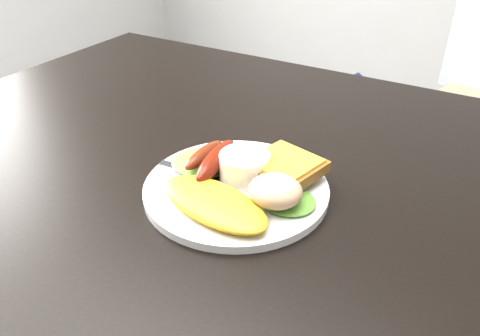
{
  "coord_description": "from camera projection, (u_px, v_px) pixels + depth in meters",
  "views": [
    {
      "loc": [
        0.29,
        -0.53,
        1.1
      ],
      "look_at": [
        0.03,
        -0.09,
        0.78
      ],
      "focal_mm": 35.0,
      "sensor_mm": 36.0,
      "label": 1
    }
  ],
  "objects": [
    {
      "name": "sausage_a",
      "position": [
        204.0,
        155.0,
        0.63
      ],
      "size": [
        0.02,
        0.08,
        0.02
      ],
      "primitive_type": "ellipsoid",
      "rotation": [
        0.0,
        0.0,
        -0.0
      ],
      "color": "brown",
      "rests_on": "lettuce_left"
    },
    {
      "name": "toast_a",
      "position": [
        277.0,
        169.0,
        0.63
      ],
      "size": [
        0.08,
        0.08,
        0.01
      ],
      "primitive_type": "cube",
      "rotation": [
        0.0,
        0.0,
        -0.2
      ],
      "color": "brown",
      "rests_on": "plate"
    },
    {
      "name": "potato_salad",
      "position": [
        275.0,
        191.0,
        0.55
      ],
      "size": [
        0.07,
        0.07,
        0.03
      ],
      "primitive_type": "ellipsoid",
      "rotation": [
        0.0,
        0.0,
        0.16
      ],
      "color": "beige",
      "rests_on": "lettuce_right"
    },
    {
      "name": "omelette",
      "position": [
        214.0,
        203.0,
        0.56
      ],
      "size": [
        0.17,
        0.1,
        0.02
      ],
      "primitive_type": "ellipsoid",
      "rotation": [
        0.0,
        0.0,
        -0.21
      ],
      "color": "yellow",
      "rests_on": "plate"
    },
    {
      "name": "lettuce_right",
      "position": [
        287.0,
        200.0,
        0.57
      ],
      "size": [
        0.08,
        0.07,
        0.01
      ],
      "primitive_type": "ellipsoid",
      "rotation": [
        0.0,
        0.0,
        -0.06
      ],
      "color": "#42831C",
      "rests_on": "plate"
    },
    {
      "name": "sausage_b",
      "position": [
        216.0,
        160.0,
        0.62
      ],
      "size": [
        0.04,
        0.11,
        0.03
      ],
      "primitive_type": "ellipsoid",
      "rotation": [
        0.0,
        0.0,
        0.16
      ],
      "color": "#5A1509",
      "rests_on": "lettuce_left"
    },
    {
      "name": "dining_table",
      "position": [
        253.0,
        167.0,
        0.71
      ],
      "size": [
        1.2,
        0.8,
        0.04
      ],
      "primitive_type": "cube",
      "color": "black",
      "rests_on": "ground"
    },
    {
      "name": "toast_b",
      "position": [
        284.0,
        167.0,
        0.61
      ],
      "size": [
        0.1,
        0.1,
        0.01
      ],
      "primitive_type": "cube",
      "rotation": [
        0.0,
        0.0,
        -0.24
      ],
      "color": "brown",
      "rests_on": "toast_a"
    },
    {
      "name": "lettuce_left",
      "position": [
        203.0,
        162.0,
        0.65
      ],
      "size": [
        0.11,
        0.1,
        0.01
      ],
      "primitive_type": "ellipsoid",
      "rotation": [
        0.0,
        0.0,
        0.26
      ],
      "color": "#49A126",
      "rests_on": "plate"
    },
    {
      "name": "ramekin",
      "position": [
        244.0,
        167.0,
        0.61
      ],
      "size": [
        0.08,
        0.08,
        0.04
      ],
      "primitive_type": "cylinder",
      "rotation": [
        0.0,
        0.0,
        0.18
      ],
      "color": "white",
      "rests_on": "plate"
    },
    {
      "name": "plate",
      "position": [
        236.0,
        188.0,
        0.61
      ],
      "size": [
        0.24,
        0.24,
        0.01
      ],
      "primitive_type": "cylinder",
      "color": "white",
      "rests_on": "dining_table"
    },
    {
      "name": "fork",
      "position": [
        212.0,
        177.0,
        0.62
      ],
      "size": [
        0.16,
        0.03,
        0.0
      ],
      "primitive_type": "cube",
      "rotation": [
        0.0,
        0.0,
        0.07
      ],
      "color": "#ADAFB7",
      "rests_on": "plate"
    }
  ]
}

